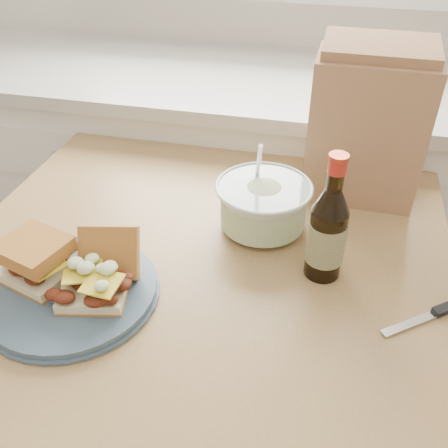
% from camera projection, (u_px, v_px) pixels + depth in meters
% --- Properties ---
extents(cabinet_run, '(2.50, 0.64, 0.94)m').
position_uv_depth(cabinet_run, '(238.00, 198.00, 1.82)').
color(cabinet_run, silver).
rests_on(cabinet_run, ground).
extents(dining_table, '(1.01, 1.01, 0.83)m').
position_uv_depth(dining_table, '(195.00, 312.00, 1.04)').
color(dining_table, '#AB8050').
rests_on(dining_table, ground).
extents(plate, '(0.31, 0.31, 0.02)m').
position_uv_depth(plate, '(72.00, 291.00, 0.91)').
color(plate, '#3E5365').
rests_on(plate, dining_table).
extents(sandwich_left, '(0.14, 0.13, 0.08)m').
position_uv_depth(sandwich_left, '(37.00, 260.00, 0.90)').
color(sandwich_left, beige).
rests_on(sandwich_left, plate).
extents(sandwich_right, '(0.13, 0.18, 0.10)m').
position_uv_depth(sandwich_right, '(98.00, 273.00, 0.88)').
color(sandwich_right, beige).
rests_on(sandwich_right, plate).
extents(coleslaw_bowl, '(0.20, 0.20, 0.20)m').
position_uv_depth(coleslaw_bowl, '(263.00, 207.00, 1.05)').
color(coleslaw_bowl, silver).
rests_on(coleslaw_bowl, dining_table).
extents(beer_bottle, '(0.07, 0.07, 0.26)m').
position_uv_depth(beer_bottle, '(327.00, 233.00, 0.91)').
color(beer_bottle, black).
rests_on(beer_bottle, dining_table).
extents(knife, '(0.16, 0.13, 0.01)m').
position_uv_depth(knife, '(441.00, 311.00, 0.87)').
color(knife, silver).
rests_on(knife, dining_table).
extents(paper_bag, '(0.25, 0.17, 0.32)m').
position_uv_depth(paper_bag, '(366.00, 129.00, 1.10)').
color(paper_bag, '#A1734E').
rests_on(paper_bag, dining_table).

